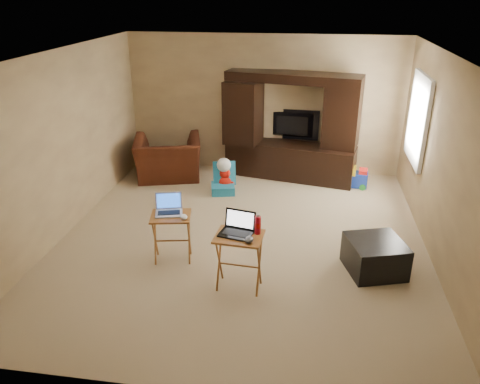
% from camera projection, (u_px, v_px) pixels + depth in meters
% --- Properties ---
extents(floor, '(5.50, 5.50, 0.00)m').
position_uv_depth(floor, '(242.00, 238.00, 6.56)').
color(floor, '#D0B390').
rests_on(floor, ground).
extents(ceiling, '(5.50, 5.50, 0.00)m').
position_uv_depth(ceiling, '(243.00, 55.00, 5.55)').
color(ceiling, silver).
rests_on(ceiling, ground).
extents(wall_back, '(5.00, 0.00, 5.00)m').
position_uv_depth(wall_back, '(264.00, 105.00, 8.55)').
color(wall_back, tan).
rests_on(wall_back, ground).
extents(wall_front, '(5.00, 0.00, 5.00)m').
position_uv_depth(wall_front, '(190.00, 271.00, 3.57)').
color(wall_front, tan).
rests_on(wall_front, ground).
extents(wall_left, '(0.00, 5.50, 5.50)m').
position_uv_depth(wall_left, '(62.00, 145.00, 6.40)').
color(wall_left, tan).
rests_on(wall_left, ground).
extents(wall_right, '(0.00, 5.50, 5.50)m').
position_uv_depth(wall_right, '(444.00, 164.00, 5.72)').
color(wall_right, tan).
rests_on(wall_right, ground).
extents(window_pane, '(0.00, 1.20, 1.20)m').
position_uv_depth(window_pane, '(419.00, 119.00, 7.06)').
color(window_pane, white).
rests_on(window_pane, ground).
extents(window_frame, '(0.06, 1.14, 1.34)m').
position_uv_depth(window_frame, '(418.00, 119.00, 7.06)').
color(window_frame, white).
rests_on(window_frame, ground).
extents(entertainment_center, '(2.39, 1.03, 1.90)m').
position_uv_depth(entertainment_center, '(291.00, 127.00, 8.30)').
color(entertainment_center, black).
rests_on(entertainment_center, floor).
extents(television, '(0.97, 0.23, 0.56)m').
position_uv_depth(television, '(292.00, 126.00, 8.53)').
color(television, black).
rests_on(television, entertainment_center).
extents(recliner, '(1.39, 1.29, 0.75)m').
position_uv_depth(recliner, '(168.00, 158.00, 8.50)').
color(recliner, '#47190F').
rests_on(recliner, floor).
extents(child_rocker, '(0.48, 0.52, 0.52)m').
position_uv_depth(child_rocker, '(223.00, 179.00, 7.91)').
color(child_rocker, '#19698C').
rests_on(child_rocker, floor).
extents(plush_toy, '(0.36, 0.30, 0.40)m').
position_uv_depth(plush_toy, '(225.00, 179.00, 8.06)').
color(plush_toy, red).
rests_on(plush_toy, floor).
extents(push_toy, '(0.54, 0.42, 0.38)m').
position_uv_depth(push_toy, '(353.00, 177.00, 8.19)').
color(push_toy, '#1736B8').
rests_on(push_toy, floor).
extents(ottoman, '(0.81, 0.81, 0.41)m').
position_uv_depth(ottoman, '(375.00, 256.00, 5.74)').
color(ottoman, black).
rests_on(ottoman, floor).
extents(tray_table_left, '(0.56, 0.48, 0.64)m').
position_uv_depth(tray_table_left, '(172.00, 238.00, 5.93)').
color(tray_table_left, '#9F6226').
rests_on(tray_table_left, floor).
extents(tray_table_right, '(0.56, 0.47, 0.69)m').
position_uv_depth(tray_table_right, '(239.00, 262.00, 5.37)').
color(tray_table_right, '#A66A28').
rests_on(tray_table_right, floor).
extents(laptop_left, '(0.39, 0.35, 0.24)m').
position_uv_depth(laptop_left, '(168.00, 205.00, 5.79)').
color(laptop_left, '#B1B0B5').
rests_on(laptop_left, tray_table_left).
extents(laptop_right, '(0.41, 0.36, 0.24)m').
position_uv_depth(laptop_right, '(236.00, 225.00, 5.20)').
color(laptop_right, black).
rests_on(laptop_right, tray_table_right).
extents(mouse_left, '(0.13, 0.15, 0.05)m').
position_uv_depth(mouse_left, '(184.00, 217.00, 5.70)').
color(mouse_left, white).
rests_on(mouse_left, tray_table_left).
extents(mouse_right, '(0.10, 0.15, 0.06)m').
position_uv_depth(mouse_right, '(249.00, 240.00, 5.09)').
color(mouse_right, '#3A393E').
rests_on(mouse_right, tray_table_right).
extents(water_bottle, '(0.07, 0.07, 0.21)m').
position_uv_depth(water_bottle, '(258.00, 225.00, 5.23)').
color(water_bottle, red).
rests_on(water_bottle, tray_table_right).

